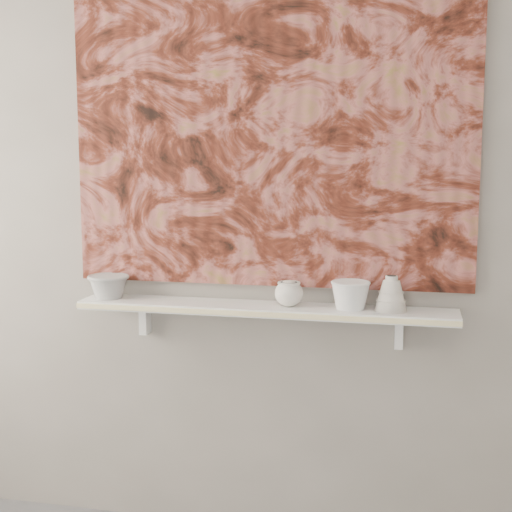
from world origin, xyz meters
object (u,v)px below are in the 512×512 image
(painting, at_px, (268,138))
(bowl_grey, at_px, (108,286))
(bowl_white, at_px, (350,295))
(shelf, at_px, (264,309))
(cup_cream, at_px, (289,293))
(bell_vessel, at_px, (391,293))

(painting, bearing_deg, bowl_grey, -172.50)
(painting, xyz_separation_m, bowl_grey, (-0.61, -0.08, -0.56))
(bowl_white, bearing_deg, bowl_grey, 180.00)
(bowl_grey, height_order, bowl_white, bowl_white)
(bowl_grey, bearing_deg, shelf, 0.00)
(shelf, height_order, painting, painting)
(cup_cream, height_order, bell_vessel, bell_vessel)
(bell_vessel, bearing_deg, cup_cream, 180.00)
(shelf, distance_m, bowl_white, 0.32)
(cup_cream, distance_m, bell_vessel, 0.37)
(shelf, bearing_deg, bowl_grey, 180.00)
(cup_cream, bearing_deg, shelf, 180.00)
(painting, relative_size, bowl_white, 10.62)
(bell_vessel, xyz_separation_m, bowl_white, (-0.14, 0.00, -0.01))
(bowl_grey, bearing_deg, bowl_white, 0.00)
(cup_cream, xyz_separation_m, bowl_white, (0.22, 0.00, 0.00))
(bowl_white, bearing_deg, painting, 165.76)
(painting, distance_m, bell_vessel, 0.72)
(shelf, xyz_separation_m, bowl_white, (0.32, 0.00, 0.07))
(bell_vessel, height_order, bowl_white, bell_vessel)
(shelf, xyz_separation_m, bowl_grey, (-0.61, 0.00, 0.06))
(bowl_grey, bearing_deg, cup_cream, 0.00)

